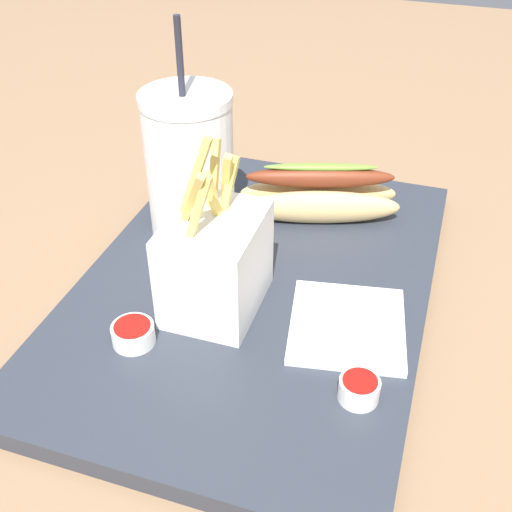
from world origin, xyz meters
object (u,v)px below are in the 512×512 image
(soda_cup, at_px, (190,165))
(napkin_stack, at_px, (347,325))
(fries_basket, at_px, (215,262))
(hot_dog_1, at_px, (319,196))
(ketchup_cup_1, at_px, (133,333))
(ketchup_cup_2, at_px, (359,388))

(soda_cup, distance_m, napkin_stack, 0.24)
(fries_basket, bearing_deg, soda_cup, -147.85)
(hot_dog_1, height_order, ketchup_cup_1, hot_dog_1)
(hot_dog_1, relative_size, ketchup_cup_1, 4.95)
(napkin_stack, bearing_deg, ketchup_cup_1, -66.55)
(soda_cup, xyz_separation_m, ketchup_cup_1, (0.19, 0.02, -0.07))
(fries_basket, height_order, ketchup_cup_1, fries_basket)
(ketchup_cup_1, bearing_deg, ketchup_cup_2, 89.49)
(soda_cup, xyz_separation_m, napkin_stack, (0.11, 0.20, -0.08))
(fries_basket, bearing_deg, hot_dog_1, 163.45)
(napkin_stack, bearing_deg, fries_basket, -87.96)
(hot_dog_1, bearing_deg, ketchup_cup_2, 20.54)
(soda_cup, height_order, ketchup_cup_2, soda_cup)
(fries_basket, bearing_deg, ketchup_cup_1, -35.46)
(fries_basket, xyz_separation_m, hot_dog_1, (-0.19, 0.06, -0.02))
(soda_cup, xyz_separation_m, ketchup_cup_2, (0.19, 0.23, -0.07))
(fries_basket, distance_m, napkin_stack, 0.14)
(soda_cup, relative_size, ketchup_cup_1, 6.11)
(fries_basket, height_order, hot_dog_1, fries_basket)
(ketchup_cup_2, bearing_deg, soda_cup, -130.20)
(fries_basket, xyz_separation_m, ketchup_cup_1, (0.07, -0.05, -0.04))
(hot_dog_1, xyz_separation_m, ketchup_cup_2, (0.26, 0.10, -0.02))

